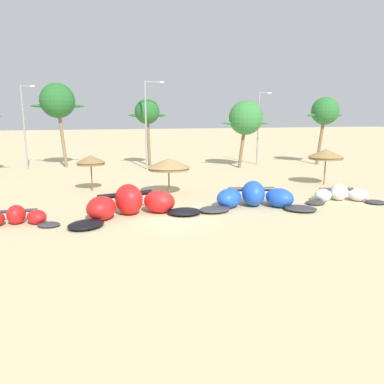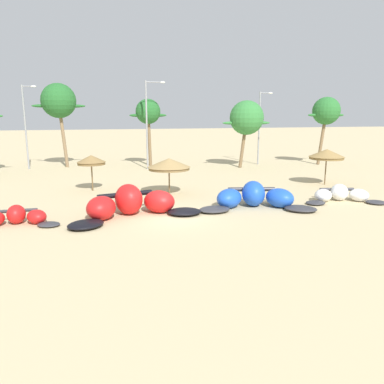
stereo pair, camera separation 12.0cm
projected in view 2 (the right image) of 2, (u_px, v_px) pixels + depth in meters
The scene contains 15 objects.
ground_plane at pixel (171, 217), 21.90m from camera, with size 260.00×260.00×0.00m, color #C6B284.
kite_far_left at pixel (16, 218), 20.32m from camera, with size 5.00×2.33×1.04m.
kite_left at pixel (131, 204), 22.06m from camera, with size 8.06×4.59×1.83m.
kite_left_of_center at pixel (254, 198), 24.09m from camera, with size 7.51×4.42×1.65m.
kite_center at pixel (341, 195), 25.80m from camera, with size 5.59×3.29×1.15m.
beach_umbrella_near_van at pixel (91, 160), 29.00m from camera, with size 2.22×2.22×2.80m.
beach_umbrella_middle at pixel (169, 164), 27.62m from camera, with size 3.19×3.19×2.72m.
beach_umbrella_near_palms at pixel (327, 154), 31.44m from camera, with size 2.95×2.95×3.03m.
palm_left_of_gap at pixel (59, 101), 40.92m from camera, with size 5.64×3.76×9.21m.
palm_center_left at pixel (148, 113), 42.43m from camera, with size 4.22×2.82×7.59m.
palm_center_right at pixel (247, 118), 41.21m from camera, with size 5.63×3.76×7.38m.
palm_right_of_gap at pixel (326, 112), 43.63m from camera, with size 4.79×3.20×7.86m.
lamppost_west at pixel (26, 123), 39.88m from camera, with size 1.52×0.24×8.90m.
lamppost_west_center at pixel (148, 120), 39.90m from camera, with size 2.17×0.24×9.33m.
lamppost_east_center at pixel (260, 124), 43.95m from camera, with size 1.67×0.24×8.44m.
Camera 2 is at (-4.40, -20.71, 5.92)m, focal length 35.07 mm.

